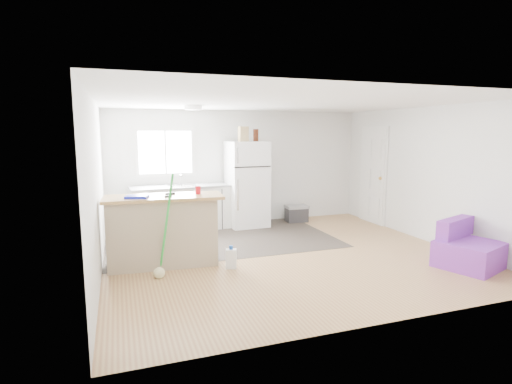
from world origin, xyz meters
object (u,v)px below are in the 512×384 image
Objects in this scene: purple_seat at (467,250)px; blue_tray at (137,197)px; cleaner_jug at (231,258)px; peninsula at (163,230)px; mop at (161,260)px; refrigerator at (247,184)px; cooler at (296,213)px; kitchen_cabinets at (183,207)px; bottle_right at (257,135)px; red_cup at (198,190)px; bottle_left at (255,135)px; cardboard_box at (243,134)px.

purple_seat is 4.82m from blue_tray.
cleaner_jug is at bearing 142.75° from purple_seat.
mop reaches higher than peninsula.
cooler is (1.14, -0.00, -0.70)m from refrigerator.
bottle_right is at bearing -8.33° from kitchen_cabinets.
purple_seat is at bearing -15.92° from peninsula.
mop is at bearing -138.98° from cooler.
bottle_right reaches higher than cleaner_jug.
blue_tray is (-2.28, -2.07, 0.17)m from refrigerator.
peninsula reaches higher than cleaner_jug.
kitchen_cabinets is 6.88× the size of blue_tray.
red_cup is (0.62, 0.49, 0.87)m from mop.
bottle_left and bottle_right have the same top height.
cleaner_jug is 3.22m from bottle_left.
cardboard_box is (1.32, 1.96, 0.82)m from red_cup.
kitchen_cabinets is at bearing 174.30° from refrigerator.
refrigerator reaches higher than blue_tray.
kitchen_cabinets reaches higher than purple_seat.
red_cup reaches higher than peninsula.
mop is at bearing 146.93° from purple_seat.
cardboard_box is at bearing 50.62° from peninsula.
mop is at bearing -141.62° from red_cup.
purple_seat is 3.41× the size of blue_tray.
refrigerator is 7.05× the size of bottle_left.
cooler is 1.97m from bottle_left.
kitchen_cabinets is at bearing -178.82° from cooler.
peninsula is 5.76× the size of cardboard_box.
cooler is 4.03m from mop.
blue_tray is at bearing -140.42° from refrigerator.
kitchen_cabinets is 6.88× the size of cardboard_box.
refrigerator is (1.33, -0.07, 0.42)m from kitchen_cabinets.
cooler is 4.09× the size of red_cup.
mop is at bearing -110.28° from kitchen_cabinets.
cardboard_box is at bearing -175.34° from cooler.
mop is 4.73× the size of blue_tray.
bottle_left is at bearing 39.80° from blue_tray.
cooler is (3.08, 1.99, -0.34)m from peninsula.
cooler is 1.45× the size of cleaner_jug.
cleaner_jug is 1.12× the size of blue_tray.
blue_tray is (-4.53, 1.44, 0.81)m from purple_seat.
kitchen_cabinets is 2.58m from cleaner_jug.
cleaner_jug is at bearing -115.48° from refrigerator.
refrigerator reaches higher than cleaner_jug.
refrigerator is at bearing 85.12° from cleaner_jug.
cardboard_box reaches higher than cooler.
cardboard_box reaches higher than peninsula.
bottle_left is (1.20, 2.43, 1.74)m from cleaner_jug.
kitchen_cabinets is 5.06m from purple_seat.
purple_seat is 8.52× the size of red_cup.
blue_tray is (-0.95, -2.14, 0.60)m from kitchen_cabinets.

